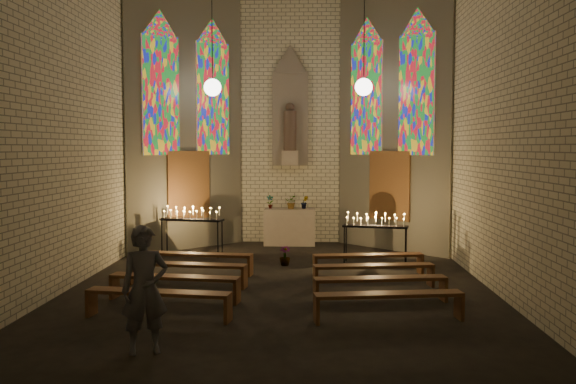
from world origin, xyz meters
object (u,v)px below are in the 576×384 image
object	(u,v)px
votive_stand_right	(375,223)
visitor	(145,290)
aisle_flower_pot	(285,256)
altar	(290,227)
votive_stand_left	(192,216)

from	to	relation	value
votive_stand_right	visitor	world-z (taller)	visitor
aisle_flower_pot	visitor	bearing A→B (deg)	-104.01
altar	votive_stand_left	world-z (taller)	votive_stand_left
votive_stand_right	visitor	distance (m)	7.60
visitor	votive_stand_left	bearing A→B (deg)	75.43
altar	votive_stand_left	bearing A→B (deg)	-140.95
altar	votive_stand_right	distance (m)	3.46
altar	votive_stand_left	xyz separation A→B (m)	(-2.36, -1.91, 0.50)
altar	aisle_flower_pot	xyz separation A→B (m)	(-0.00, -3.09, -0.28)
aisle_flower_pot	votive_stand_right	bearing A→B (deg)	9.86
votive_stand_left	votive_stand_right	world-z (taller)	votive_stand_left
altar	visitor	distance (m)	9.52
votive_stand_left	altar	bearing A→B (deg)	51.54
aisle_flower_pot	votive_stand_right	distance (m)	2.24
aisle_flower_pot	altar	bearing A→B (deg)	89.94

